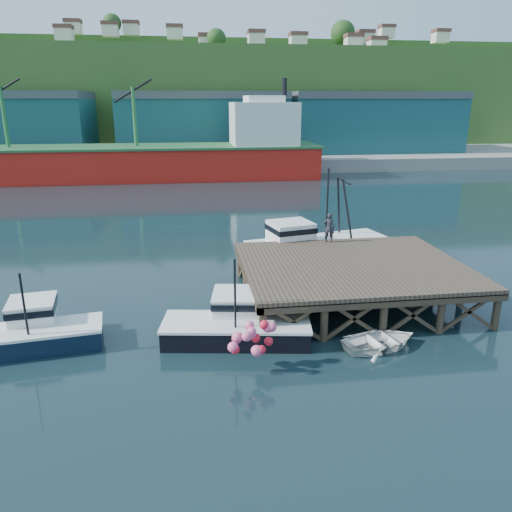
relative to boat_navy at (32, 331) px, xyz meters
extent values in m
plane|color=black|center=(10.50, 3.44, -0.76)|extent=(300.00, 300.00, 0.00)
cube|color=brown|center=(16.00, 3.44, 1.24)|extent=(12.00, 10.00, 0.25)
cube|color=#473828|center=(16.00, -1.41, 0.99)|extent=(12.00, 0.30, 0.35)
cylinder|color=#473828|center=(10.30, -1.26, 0.04)|extent=(0.36, 0.36, 2.60)
cylinder|color=#473828|center=(21.70, -1.26, 0.04)|extent=(0.36, 0.36, 2.60)
cylinder|color=#473828|center=(10.30, 8.14, 0.04)|extent=(0.36, 0.36, 2.60)
cylinder|color=#473828|center=(21.70, 8.14, 0.04)|extent=(0.36, 0.36, 2.60)
cube|color=gray|center=(10.50, 73.44, 0.24)|extent=(160.00, 40.00, 2.00)
cube|color=#184A51|center=(10.50, 68.44, 5.74)|extent=(28.00, 16.00, 9.00)
cube|color=#184A51|center=(40.50, 68.44, 5.74)|extent=(30.00, 16.00, 9.00)
cube|color=red|center=(-1.50, 51.44, 1.44)|extent=(55.00, 9.50, 4.40)
cube|color=#26592D|center=(-1.50, 51.44, 3.74)|extent=(55.50, 10.00, 0.30)
cube|color=silver|center=(18.50, 51.44, 6.74)|extent=(9.00, 9.00, 6.00)
cube|color=silver|center=(18.50, 51.44, 10.04)|extent=(5.00, 7.00, 1.20)
cylinder|color=black|center=(21.50, 51.44, 11.74)|extent=(0.70, 0.70, 2.50)
cube|color=#2D511E|center=(10.50, 103.44, 10.24)|extent=(220.00, 50.00, 22.00)
cube|color=black|center=(0.04, -0.28, -0.30)|extent=(6.20, 2.95, 0.93)
cube|color=silver|center=(0.04, -0.28, 0.18)|extent=(6.33, 3.01, 0.12)
cube|color=silver|center=(-0.11, 0.79, 0.62)|extent=(2.19, 2.19, 0.93)
cube|color=black|center=(-0.11, 0.79, 0.83)|extent=(2.31, 2.31, 0.31)
cylinder|color=black|center=(0.12, -0.87, 1.60)|extent=(0.10, 0.10, 2.88)
cube|color=black|center=(9.14, -0.74, -0.31)|extent=(6.93, 3.43, 0.92)
cube|color=silver|center=(9.14, -0.74, 0.17)|extent=(7.07, 3.50, 0.12)
cube|color=silver|center=(9.32, 0.44, 0.61)|extent=(2.52, 2.52, 0.92)
cube|color=black|center=(9.32, 0.44, 0.82)|extent=(2.66, 2.66, 0.31)
cylinder|color=black|center=(9.04, -1.39, 1.79)|extent=(0.10, 0.10, 3.27)
sphere|color=#F85B8D|center=(8.93, -3.59, 0.36)|extent=(0.43, 0.43, 0.43)
sphere|color=#F85B8D|center=(9.85, -3.39, 0.56)|extent=(0.43, 0.43, 0.43)
sphere|color=red|center=(9.44, -3.90, 0.77)|extent=(0.43, 0.43, 0.43)
cube|color=#CEC185|center=(15.90, 9.94, 0.01)|extent=(10.00, 5.33, 1.56)
cube|color=silver|center=(15.90, 9.94, 0.83)|extent=(10.21, 5.54, 0.13)
cube|color=silver|center=(13.74, 9.94, 1.57)|extent=(3.07, 2.94, 1.56)
cube|color=black|center=(13.74, 9.94, 1.91)|extent=(3.17, 3.04, 0.35)
cylinder|color=black|center=(16.33, 9.94, 3.12)|extent=(0.12, 0.12, 5.18)
imported|color=white|center=(15.46, -2.36, -0.40)|extent=(4.01, 3.24, 0.73)
imported|color=#212129|center=(15.90, 7.84, 2.29)|extent=(0.80, 0.68, 1.85)
camera|label=1|loc=(7.11, -21.56, 9.85)|focal=35.00mm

